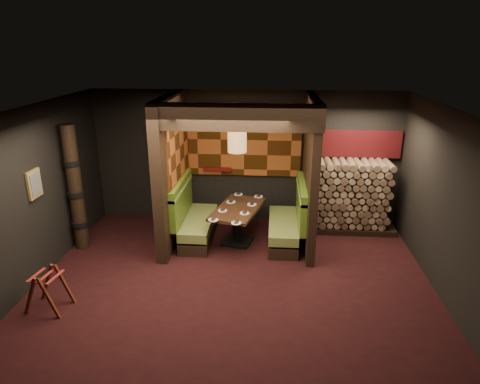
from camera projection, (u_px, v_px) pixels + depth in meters
name	position (u px, v px, depth m)	size (l,w,h in m)	color
floor	(234.00, 284.00, 7.06)	(6.50, 5.50, 0.02)	black
ceiling	(233.00, 110.00, 6.10)	(6.50, 5.50, 0.02)	black
wall_back	(245.00, 157.00, 9.17)	(6.50, 0.02, 2.85)	black
wall_front	(205.00, 309.00, 3.99)	(6.50, 0.02, 2.85)	black
wall_left	(30.00, 197.00, 6.83)	(0.02, 5.50, 2.85)	black
wall_right	(452.00, 210.00, 6.34)	(0.02, 5.50, 2.85)	black
partition_left	(172.00, 171.00, 8.23)	(0.20, 2.20, 2.85)	black
partition_right	(310.00, 173.00, 8.08)	(0.15, 2.10, 2.85)	black
header_beam	(235.00, 117.00, 6.84)	(2.85, 0.18, 0.44)	black
tapa_back_panel	(244.00, 140.00, 9.00)	(2.40, 0.06, 1.55)	#9C4A1E
tapa_side_panel	(179.00, 147.00, 8.25)	(0.04, 1.85, 1.45)	#9C4A1E
lacquer_shelf	(217.00, 169.00, 9.20)	(0.60, 0.12, 0.07)	#5D0F0D
booth_bench_left	(194.00, 220.00, 8.55)	(0.68, 1.60, 1.14)	black
booth_bench_right	(289.00, 223.00, 8.41)	(0.68, 1.60, 1.14)	black
dining_table	(238.00, 219.00, 8.35)	(1.06, 1.53, 0.74)	black
place_settings	(238.00, 207.00, 8.27)	(0.94, 1.68, 0.03)	white
pendant_lamp	(237.00, 140.00, 7.77)	(0.35, 0.35, 0.99)	#9D6B3D
framed_picture	(34.00, 184.00, 6.85)	(0.05, 0.36, 0.46)	olive
luggage_rack	(48.00, 289.00, 6.31)	(0.67, 0.51, 0.67)	#471C0F
totem_column	(75.00, 189.00, 7.93)	(0.31, 0.31, 2.40)	black
firewood_stack	(354.00, 196.00, 8.84)	(1.73, 0.70, 1.50)	black
mosaic_header	(356.00, 144.00, 8.81)	(1.83, 0.10, 0.56)	maroon
bay_front_post	(314.00, 169.00, 8.32)	(0.08, 0.08, 2.85)	black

